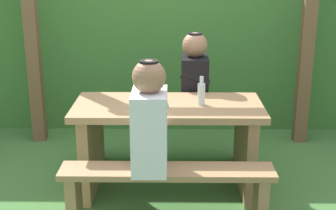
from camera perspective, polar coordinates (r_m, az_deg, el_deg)
name	(u,v)px	position (r m, az deg, el deg)	size (l,w,h in m)	color
ground_plane	(168,191)	(3.82, 0.00, -10.20)	(12.00, 12.00, 0.00)	#407235
hedge_backdrop	(170,42)	(5.33, 0.23, 7.51)	(6.40, 0.91, 1.71)	#3A712F
pergola_post_left	(32,39)	(4.74, -15.83, 7.57)	(0.12, 0.12, 2.03)	brown
pergola_post_right	(307,39)	(4.72, 16.22, 7.49)	(0.12, 0.12, 2.03)	brown
picnic_table	(168,133)	(3.62, 0.00, -3.32)	(1.40, 0.64, 0.72)	#9E7A51
bench_near	(167,186)	(3.20, -0.11, -9.62)	(1.40, 0.24, 0.44)	#9E7A51
bench_far	(169,129)	(4.19, 0.08, -2.89)	(1.40, 0.24, 0.44)	#9E7A51
person_white_shirt	(150,120)	(3.02, -2.21, -1.83)	(0.25, 0.35, 0.72)	silver
person_black_coat	(194,78)	(4.05, 3.15, 3.17)	(0.25, 0.35, 0.72)	black
drinking_glass	(142,98)	(3.53, -3.14, 0.78)	(0.07, 0.07, 0.09)	silver
bottle_left	(201,93)	(3.52, 3.98, 1.43)	(0.06, 0.06, 0.21)	silver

